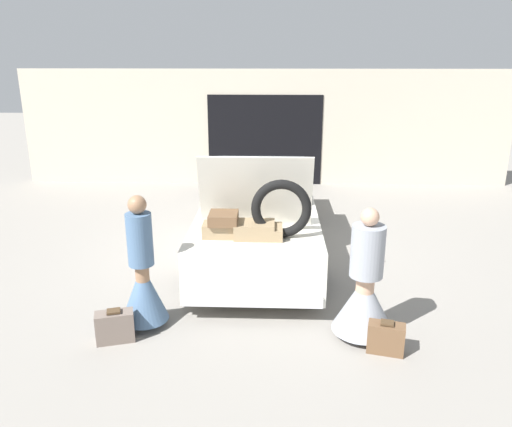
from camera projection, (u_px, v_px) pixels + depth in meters
name	position (u px, v px, depth m)	size (l,w,h in m)	color
ground_plane	(259.00, 247.00, 8.49)	(40.00, 40.00, 0.00)	gray
garage_wall_back	(265.00, 128.00, 12.28)	(12.00, 0.14, 2.80)	beige
car	(259.00, 212.00, 8.28)	(1.82, 5.02, 1.88)	silver
person_left	(143.00, 280.00, 5.87)	(0.56, 0.56, 1.62)	#997051
person_right	(365.00, 292.00, 5.66)	(0.71, 0.71, 1.55)	tan
suitcase_beside_left_person	(115.00, 327.00, 5.64)	(0.46, 0.31, 0.39)	#75665B
suitcase_beside_right_person	(386.00, 338.00, 5.43)	(0.43, 0.28, 0.37)	brown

